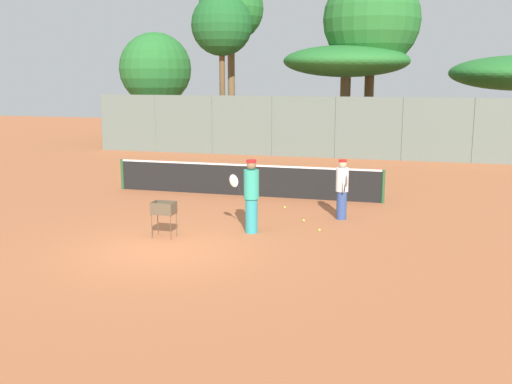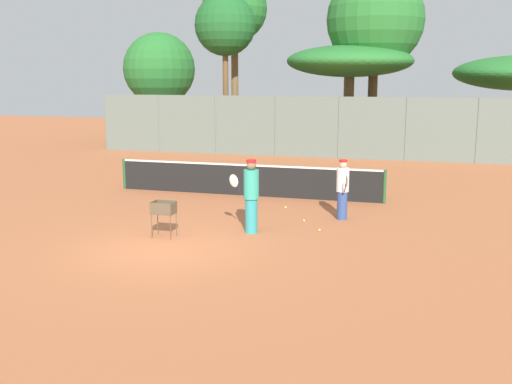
% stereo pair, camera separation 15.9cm
% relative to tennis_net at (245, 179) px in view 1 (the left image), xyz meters
% --- Properties ---
extents(ground_plane, '(80.00, 80.00, 0.00)m').
position_rel_tennis_net_xyz_m(ground_plane, '(0.00, -6.65, -0.56)').
color(ground_plane, '#B7663D').
extents(tennis_net, '(9.22, 0.10, 1.07)m').
position_rel_tennis_net_xyz_m(tennis_net, '(0.00, 0.00, 0.00)').
color(tennis_net, '#26592D').
rests_on(tennis_net, ground_plane).
extents(back_fence, '(22.32, 0.08, 3.00)m').
position_rel_tennis_net_xyz_m(back_fence, '(0.00, 10.18, 0.94)').
color(back_fence, slate).
rests_on(back_fence, ground_plane).
extents(tree_0, '(3.58, 3.58, 9.39)m').
position_rel_tennis_net_xyz_m(tree_0, '(-4.76, 13.35, 6.95)').
color(tree_0, brown).
rests_on(tree_0, ground_plane).
extents(tree_2, '(5.11, 5.11, 9.42)m').
position_rel_tennis_net_xyz_m(tree_2, '(2.79, 14.03, 6.27)').
color(tree_2, brown).
rests_on(tree_2, ground_plane).
extents(tree_3, '(4.37, 4.37, 6.59)m').
position_rel_tennis_net_xyz_m(tree_3, '(-10.18, 15.16, 3.84)').
color(tree_3, brown).
rests_on(tree_3, ground_plane).
extents(tree_4, '(6.68, 6.68, 5.59)m').
position_rel_tennis_net_xyz_m(tree_4, '(1.58, 13.59, 4.15)').
color(tree_4, brown).
rests_on(tree_4, ground_plane).
extents(tree_5, '(3.22, 3.22, 8.22)m').
position_rel_tennis_net_xyz_m(tree_5, '(-4.76, 11.78, 6.00)').
color(tree_5, brown).
rests_on(tree_5, ground_plane).
extents(player_white_outfit, '(0.43, 0.87, 1.69)m').
position_rel_tennis_net_xyz_m(player_white_outfit, '(3.58, -2.51, 0.32)').
color(player_white_outfit, '#334C8C').
rests_on(player_white_outfit, ground_plane).
extents(player_red_cap, '(0.92, 0.47, 1.89)m').
position_rel_tennis_net_xyz_m(player_red_cap, '(1.53, -4.60, 0.42)').
color(player_red_cap, teal).
rests_on(player_red_cap, ground_plane).
extents(ball_cart, '(0.56, 0.41, 0.91)m').
position_rel_tennis_net_xyz_m(ball_cart, '(-0.42, -5.65, 0.12)').
color(ball_cart, brown).
rests_on(ball_cart, ground_plane).
extents(tennis_ball_0, '(0.07, 0.07, 0.07)m').
position_rel_tennis_net_xyz_m(tennis_ball_0, '(-2.29, -1.75, -0.52)').
color(tennis_ball_0, '#D1E54C').
rests_on(tennis_ball_0, ground_plane).
extents(tennis_ball_1, '(0.07, 0.07, 0.07)m').
position_rel_tennis_net_xyz_m(tennis_ball_1, '(3.21, -4.02, -0.52)').
color(tennis_ball_1, '#D1E54C').
rests_on(tennis_ball_1, ground_plane).
extents(tennis_ball_2, '(0.07, 0.07, 0.07)m').
position_rel_tennis_net_xyz_m(tennis_ball_2, '(2.62, -3.09, -0.52)').
color(tennis_ball_2, '#D1E54C').
rests_on(tennis_ball_2, ground_plane).
extents(tennis_ball_3, '(0.07, 0.07, 0.07)m').
position_rel_tennis_net_xyz_m(tennis_ball_3, '(1.73, -1.58, -0.52)').
color(tennis_ball_3, '#D1E54C').
rests_on(tennis_ball_3, ground_plane).
extents(parked_car, '(4.20, 1.70, 1.60)m').
position_rel_tennis_net_xyz_m(parked_car, '(1.04, 14.46, 0.10)').
color(parked_car, white).
rests_on(parked_car, ground_plane).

